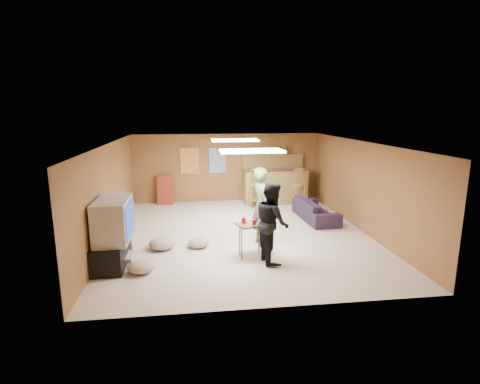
{
  "coord_description": "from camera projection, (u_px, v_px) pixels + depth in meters",
  "views": [
    {
      "loc": [
        -1.16,
        -8.56,
        2.92
      ],
      "look_at": [
        0.0,
        0.2,
        1.0
      ],
      "focal_mm": 28.0,
      "sensor_mm": 36.0,
      "label": 1
    }
  ],
  "objects": [
    {
      "name": "tv_body",
      "position": [
        113.0,
        220.0,
        7.08
      ],
      "size": [
        0.6,
        1.1,
        0.8
      ],
      "primitive_type": "cube",
      "color": "#B2B2B7",
      "rests_on": "tv_stand"
    },
    {
      "name": "cushion_near_tv",
      "position": [
        162.0,
        243.0,
        8.05
      ],
      "size": [
        0.72,
        0.72,
        0.26
      ],
      "primitive_type": "ellipsoid",
      "rotation": [
        0.0,
        0.0,
        -0.32
      ],
      "color": "gray",
      "rests_on": "ground"
    },
    {
      "name": "cup_red_near",
      "position": [
        244.0,
        220.0,
        7.5
      ],
      "size": [
        0.11,
        0.11,
        0.12
      ],
      "primitive_type": "cylinder",
      "rotation": [
        0.0,
        0.0,
        0.41
      ],
      "color": "#B60C0D",
      "rests_on": "tray_table"
    },
    {
      "name": "ground",
      "position": [
        241.0,
        234.0,
        9.06
      ],
      "size": [
        7.0,
        7.0,
        0.0
      ],
      "primitive_type": "plane",
      "color": "beige",
      "rests_on": "ground"
    },
    {
      "name": "wall_right",
      "position": [
        362.0,
        186.0,
        9.21
      ],
      "size": [
        0.02,
        7.0,
        2.2
      ],
      "primitive_type": "cube",
      "color": "brown",
      "rests_on": "ground"
    },
    {
      "name": "cushion_mid",
      "position": [
        199.0,
        243.0,
        8.17
      ],
      "size": [
        0.5,
        0.5,
        0.21
      ],
      "primitive_type": "ellipsoid",
      "rotation": [
        0.0,
        0.0,
        -0.1
      ],
      "color": "gray",
      "rests_on": "ground"
    },
    {
      "name": "ceiling_panel_back",
      "position": [
        235.0,
        140.0,
        9.76
      ],
      "size": [
        1.2,
        0.6,
        0.04
      ],
      "primitive_type": "cube",
      "color": "white",
      "rests_on": "ceiling"
    },
    {
      "name": "tray_table",
      "position": [
        251.0,
        240.0,
        7.57
      ],
      "size": [
        0.66,
        0.6,
        0.71
      ],
      "primitive_type": "cube",
      "rotation": [
        0.0,
        0.0,
        0.34
      ],
      "color": "#472116",
      "rests_on": "ground"
    },
    {
      "name": "ceiling_panel_front",
      "position": [
        252.0,
        151.0,
        7.15
      ],
      "size": [
        1.2,
        0.6,
        0.04
      ],
      "primitive_type": "cube",
      "color": "white",
      "rests_on": "ceiling"
    },
    {
      "name": "bar_shelf",
      "position": [
        273.0,
        155.0,
        12.23
      ],
      "size": [
        2.0,
        0.18,
        0.05
      ],
      "primitive_type": "cube",
      "color": "olive",
      "rests_on": "bar_backing"
    },
    {
      "name": "folding_chair_stack",
      "position": [
        165.0,
        190.0,
        11.91
      ],
      "size": [
        0.5,
        0.26,
        0.91
      ],
      "primitive_type": "cube",
      "rotation": [
        -0.14,
        0.0,
        0.0
      ],
      "color": "maroon",
      "rests_on": "ground"
    },
    {
      "name": "cup_red_far",
      "position": [
        254.0,
        222.0,
        7.4
      ],
      "size": [
        0.08,
        0.08,
        0.11
      ],
      "primitive_type": "cylinder",
      "rotation": [
        0.0,
        0.0,
        -0.03
      ],
      "color": "#B60C0D",
      "rests_on": "tray_table"
    },
    {
      "name": "wall_back",
      "position": [
        227.0,
        168.0,
        12.22
      ],
      "size": [
        6.0,
        0.02,
        2.2
      ],
      "primitive_type": "cube",
      "color": "brown",
      "rests_on": "ground"
    },
    {
      "name": "bar_backing",
      "position": [
        272.0,
        164.0,
        12.31
      ],
      "size": [
        2.0,
        0.14,
        0.6
      ],
      "primitive_type": "cube",
      "color": "olive",
      "rests_on": "bar_counter"
    },
    {
      "name": "person_black",
      "position": [
        272.0,
        222.0,
        7.27
      ],
      "size": [
        0.68,
        0.84,
        1.6
      ],
      "primitive_type": "imported",
      "rotation": [
        0.0,
        0.0,
        1.67
      ],
      "color": "black",
      "rests_on": "ground"
    },
    {
      "name": "cup_blue",
      "position": [
        256.0,
        219.0,
        7.6
      ],
      "size": [
        0.09,
        0.09,
        0.1
      ],
      "primitive_type": "cylinder",
      "rotation": [
        0.0,
        0.0,
        -0.23
      ],
      "color": "navy",
      "rests_on": "tray_table"
    },
    {
      "name": "wall_left",
      "position": [
        110.0,
        193.0,
        8.44
      ],
      "size": [
        0.02,
        7.0,
        2.2
      ],
      "primitive_type": "cube",
      "color": "brown",
      "rests_on": "ground"
    },
    {
      "name": "person_olive",
      "position": [
        261.0,
        206.0,
        8.21
      ],
      "size": [
        0.52,
        0.69,
        1.74
      ],
      "primitive_type": "imported",
      "rotation": [
        0.0,
        0.0,
        1.74
      ],
      "color": "#5B6E40",
      "rests_on": "ground"
    },
    {
      "name": "sofa",
      "position": [
        316.0,
        210.0,
        10.23
      ],
      "size": [
        0.82,
        1.91,
        0.55
      ],
      "primitive_type": "imported",
      "rotation": [
        0.0,
        0.0,
        1.62
      ],
      "color": "black",
      "rests_on": "ground"
    },
    {
      "name": "bar_counter",
      "position": [
        275.0,
        186.0,
        11.99
      ],
      "size": [
        2.0,
        0.6,
        1.1
      ],
      "primitive_type": "cube",
      "color": "olive",
      "rests_on": "ground"
    },
    {
      "name": "poster_left",
      "position": [
        190.0,
        161.0,
        11.97
      ],
      "size": [
        0.6,
        0.03,
        0.85
      ],
      "primitive_type": "cube",
      "color": "#BF3F26",
      "rests_on": "wall_back"
    },
    {
      "name": "ceiling",
      "position": [
        241.0,
        143.0,
        8.59
      ],
      "size": [
        6.0,
        7.0,
        0.02
      ],
      "primitive_type": "cube",
      "color": "silver",
      "rests_on": "ground"
    },
    {
      "name": "bar_stool_right",
      "position": [
        299.0,
        190.0,
        11.46
      ],
      "size": [
        0.42,
        0.42,
        1.12
      ],
      "primitive_type": null,
      "rotation": [
        0.0,
        0.0,
        -0.2
      ],
      "color": "olive",
      "rests_on": "ground"
    },
    {
      "name": "bar_lip",
      "position": [
        277.0,
        171.0,
        11.64
      ],
      "size": [
        2.1,
        0.12,
        0.05
      ],
      "primitive_type": "cube",
      "color": "#472116",
      "rests_on": "bar_counter"
    },
    {
      "name": "bar_stool_left",
      "position": [
        255.0,
        187.0,
        11.37
      ],
      "size": [
        0.5,
        0.5,
        1.3
      ],
      "primitive_type": null,
      "rotation": [
        0.0,
        0.0,
        0.24
      ],
      "color": "olive",
      "rests_on": "ground"
    },
    {
      "name": "tv_screen",
      "position": [
        130.0,
        219.0,
        7.12
      ],
      "size": [
        0.02,
        0.95,
        0.65
      ],
      "primitive_type": "cube",
      "color": "navy",
      "rests_on": "tv_body"
    },
    {
      "name": "wall_front",
      "position": [
        273.0,
        239.0,
        5.44
      ],
      "size": [
        6.0,
        0.02,
        2.2
      ],
      "primitive_type": "cube",
      "color": "brown",
      "rests_on": "ground"
    },
    {
      "name": "tv_stand",
      "position": [
        112.0,
        252.0,
        7.21
      ],
      "size": [
        0.55,
        1.3,
        0.5
      ],
      "primitive_type": "cube",
      "color": "black",
      "rests_on": "ground"
    },
    {
      "name": "cushion_far",
      "position": [
        141.0,
        267.0,
        6.89
      ],
      "size": [
        0.57,
        0.57,
        0.23
      ],
      "primitive_type": "ellipsoid",
      "rotation": [
        0.0,
        0.0,
        -0.15
      ],
      "color": "gray",
      "rests_on": "ground"
    },
    {
      "name": "dvd_box",
      "position": [
        124.0,
        257.0,
        7.26
      ],
      "size": [
        0.35,
        0.5,
        0.08
      ],
      "primitive_type": "cube",
      "color": "#B2B2B7",
      "rests_on": "tv_stand"
    },
    {
      "name": "poster_right",
      "position": [
        218.0,
        161.0,
        12.09
      ],
      "size": [
        0.55,
        0.03,
        0.8
      ],
      "primitive_type": "cube",
      "color": "#334C99",
      "rests_on": "wall_back"
    },
    {
      "name": "bottle_row",
      "position": [
        267.0,
        151.0,
        12.15
      ],
      "size": [
        1.48,
        0.08,
        0.26
      ],
      "primitive_type": null,
      "color": "#3F7233",
      "rests_on": "bar_shelf"
    }
  ]
}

